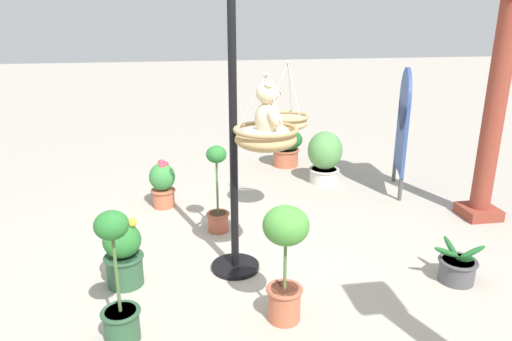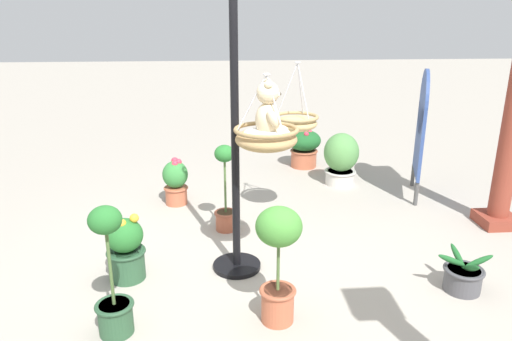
# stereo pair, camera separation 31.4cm
# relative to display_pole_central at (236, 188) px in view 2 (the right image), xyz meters

# --- Properties ---
(ground_plane) EXTENTS (40.00, 40.00, 0.00)m
(ground_plane) POSITION_rel_display_pole_central_xyz_m (0.21, 0.11, -0.79)
(ground_plane) COLOR #A8A093
(display_pole_central) EXTENTS (0.44, 0.44, 2.52)m
(display_pole_central) POSITION_rel_display_pole_central_xyz_m (0.00, 0.00, 0.00)
(display_pole_central) COLOR black
(display_pole_central) RESTS_ON ground
(hanging_basket_with_teddy) EXTENTS (0.54, 0.54, 0.62)m
(hanging_basket_with_teddy) POSITION_rel_display_pole_central_xyz_m (0.15, 0.25, 0.49)
(hanging_basket_with_teddy) COLOR tan
(teddy_bear) EXTENTS (0.32, 0.28, 0.47)m
(teddy_bear) POSITION_rel_display_pole_central_xyz_m (0.15, 0.27, 0.69)
(teddy_bear) COLOR beige
(hanging_basket_left_high) EXTENTS (0.47, 0.47, 0.71)m
(hanging_basket_left_high) POSITION_rel_display_pole_central_xyz_m (-0.92, 0.67, 0.37)
(hanging_basket_left_high) COLOR tan
(potted_plant_fern_front) EXTENTS (0.31, 0.31, 0.58)m
(potted_plant_fern_front) POSITION_rel_display_pole_central_xyz_m (-1.61, -0.68, -0.50)
(potted_plant_fern_front) COLOR #BC6042
(potted_plant_fern_front) RESTS_ON ground
(potted_plant_flowering_red) EXTENTS (0.34, 0.34, 0.62)m
(potted_plant_flowering_red) POSITION_rel_display_pole_central_xyz_m (0.11, -0.97, -0.50)
(potted_plant_flowering_red) COLOR #2D5638
(potted_plant_flowering_red) RESTS_ON ground
(potted_plant_tall_leafy) EXTENTS (0.50, 0.50, 0.59)m
(potted_plant_tall_leafy) POSITION_rel_display_pole_central_xyz_m (-2.96, 1.14, -0.48)
(potted_plant_tall_leafy) COLOR #BC6042
(potted_plant_tall_leafy) RESTS_ON ground
(potted_plant_bushy_green) EXTENTS (0.34, 0.34, 0.94)m
(potted_plant_bushy_green) POSITION_rel_display_pole_central_xyz_m (0.82, 0.28, -0.24)
(potted_plant_bushy_green) COLOR #BC6042
(potted_plant_bushy_green) RESTS_ON ground
(potted_plant_small_succulent) EXTENTS (0.28, 0.28, 1.01)m
(potted_plant_small_succulent) POSITION_rel_display_pole_central_xyz_m (0.87, -0.92, -0.37)
(potted_plant_small_succulent) COLOR #2D5638
(potted_plant_small_succulent) RESTS_ON ground
(potted_plant_conical_shrub) EXTENTS (0.25, 0.25, 0.95)m
(potted_plant_conical_shrub) POSITION_rel_display_pole_central_xyz_m (-0.82, -0.09, -0.39)
(potted_plant_conical_shrub) COLOR #AD563D
(potted_plant_conical_shrub) RESTS_ON ground
(potted_plant_trailing_ivy) EXTENTS (0.47, 0.47, 0.72)m
(potted_plant_trailing_ivy) POSITION_rel_display_pole_central_xyz_m (-2.15, 1.50, -0.42)
(potted_plant_trailing_ivy) COLOR beige
(potted_plant_trailing_ivy) RESTS_ON ground
(potted_plant_broad_leaf) EXTENTS (0.45, 0.47, 0.36)m
(potted_plant_broad_leaf) POSITION_rel_display_pole_central_xyz_m (0.53, 1.89, -0.66)
(potted_plant_broad_leaf) COLOR #4C4C51
(potted_plant_broad_leaf) RESTS_ON ground
(display_sign_board) EXTENTS (0.77, 0.29, 1.61)m
(display_sign_board) POSITION_rel_display_pole_central_xyz_m (-1.68, 2.36, 0.15)
(display_sign_board) COLOR #334C8C
(display_sign_board) RESTS_ON ground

